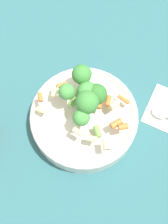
{
  "coord_description": "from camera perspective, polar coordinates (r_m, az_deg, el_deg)",
  "views": [
    {
      "loc": [
        -0.24,
        0.02,
        0.66
      ],
      "look_at": [
        0.0,
        0.0,
        0.06
      ],
      "focal_mm": 50.0,
      "sensor_mm": 36.0,
      "label": 1
    }
  ],
  "objects": [
    {
      "name": "ground_plane",
      "position": [
        0.71,
        0.0,
        -1.93
      ],
      "size": [
        3.0,
        3.0,
        0.0
      ],
      "primitive_type": "plane",
      "color": "#2D6066"
    },
    {
      "name": "bowl",
      "position": [
        0.68,
        0.0,
        -1.16
      ],
      "size": [
        0.23,
        0.23,
        0.05
      ],
      "color": "silver",
      "rests_on": "ground_plane"
    },
    {
      "name": "pasta_salad",
      "position": [
        0.63,
        0.49,
        3.01
      ],
      "size": [
        0.18,
        0.2,
        0.09
      ],
      "color": "#8CB766",
      "rests_on": "bowl"
    }
  ]
}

